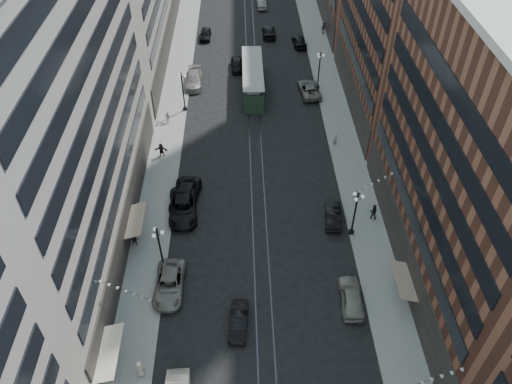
{
  "coord_description": "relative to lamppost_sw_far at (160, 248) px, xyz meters",
  "views": [
    {
      "loc": [
        -1.47,
        -1.91,
        37.24
      ],
      "look_at": [
        -0.38,
        33.11,
        5.0
      ],
      "focal_mm": 35.0,
      "sensor_mm": 36.0,
      "label": 1
    }
  ],
  "objects": [
    {
      "name": "ground",
      "position": [
        9.2,
        32.0,
        -3.1
      ],
      "size": [
        220.0,
        220.0,
        0.0
      ],
      "primitive_type": "plane",
      "color": "black",
      "rests_on": "ground"
    },
    {
      "name": "sidewalk_west",
      "position": [
        -1.8,
        42.0,
        -3.02
      ],
      "size": [
        4.0,
        180.0,
        0.15
      ],
      "primitive_type": "cube",
      "color": "gray",
      "rests_on": "ground"
    },
    {
      "name": "sidewalk_east",
      "position": [
        20.2,
        42.0,
        -3.02
      ],
      "size": [
        4.0,
        180.0,
        0.15
      ],
      "primitive_type": "cube",
      "color": "gray",
      "rests_on": "ground"
    },
    {
      "name": "rail_west",
      "position": [
        8.5,
        42.0,
        -3.09
      ],
      "size": [
        0.12,
        180.0,
        0.02
      ],
      "primitive_type": "cube",
      "color": "#2D2D33",
      "rests_on": "ground"
    },
    {
      "name": "rail_east",
      "position": [
        9.9,
        42.0,
        -3.09
      ],
      "size": [
        0.12,
        180.0,
        0.02
      ],
      "primitive_type": "cube",
      "color": "#2D2D33",
      "rests_on": "ground"
    },
    {
      "name": "building_west_mid",
      "position": [
        -7.8,
        5.0,
        10.9
      ],
      "size": [
        8.0,
        36.0,
        28.0
      ],
      "primitive_type": "cube",
      "color": "gray",
      "rests_on": "ground"
    },
    {
      "name": "building_east_mid",
      "position": [
        26.2,
        -0.0,
        8.9
      ],
      "size": [
        8.0,
        30.0,
        24.0
      ],
      "primitive_type": "cube",
      "color": "brown",
      "rests_on": "ground"
    },
    {
      "name": "lamppost_sw_far",
      "position": [
        0.0,
        0.0,
        0.0
      ],
      "size": [
        1.03,
        1.14,
        5.52
      ],
      "color": "black",
      "rests_on": "sidewalk_west"
    },
    {
      "name": "lamppost_sw_mid",
      "position": [
        0.0,
        27.0,
        0.0
      ],
      "size": [
        1.03,
        1.14,
        5.52
      ],
      "color": "black",
      "rests_on": "sidewalk_west"
    },
    {
      "name": "lamppost_se_far",
      "position": [
        18.4,
        4.0,
        0.0
      ],
      "size": [
        1.03,
        1.14,
        5.52
      ],
      "color": "black",
      "rests_on": "sidewalk_east"
    },
    {
      "name": "lamppost_se_mid",
      "position": [
        18.4,
        32.0,
        0.0
      ],
      "size": [
        1.03,
        1.14,
        5.52
      ],
      "color": "black",
      "rests_on": "sidewalk_east"
    },
    {
      "name": "streetcar",
      "position": [
        9.2,
        32.05,
        -1.48
      ],
      "size": [
        2.81,
        12.69,
        3.51
      ],
      "color": "#273E2A",
      "rests_on": "ground"
    },
    {
      "name": "car_2",
      "position": [
        1.28,
        7.46,
        -2.24
      ],
      "size": [
        3.22,
        6.31,
        1.71
      ],
      "primitive_type": "imported",
      "rotation": [
        0.0,
        0.0,
        0.06
      ],
      "color": "black",
      "rests_on": "ground"
    },
    {
      "name": "car_4",
      "position": [
        16.92,
        -4.21,
        -2.27
      ],
      "size": [
        2.17,
        4.93,
        1.65
      ],
      "primitive_type": "imported",
      "rotation": [
        0.0,
        0.0,
        3.1
      ],
      "color": "gray",
      "rests_on": "ground"
    },
    {
      "name": "car_5",
      "position": [
        7.0,
        -6.28,
        -2.4
      ],
      "size": [
        1.79,
        4.31,
        1.39
      ],
      "primitive_type": "imported",
      "rotation": [
        0.0,
        0.0,
        -0.08
      ],
      "color": "black",
      "rests_on": "ground"
    },
    {
      "name": "pedestrian_1",
      "position": [
        -0.66,
        -10.52,
        -2.1
      ],
      "size": [
        0.84,
        0.47,
        1.7
      ],
      "primitive_type": "imported",
      "rotation": [
        0.0,
        0.0,
        3.16
      ],
      "color": "#BAB39A",
      "rests_on": "sidewalk_west"
    },
    {
      "name": "pedestrian_2",
      "position": [
        -3.05,
        2.97,
        -2.2
      ],
      "size": [
        0.8,
        0.55,
        1.49
      ],
      "primitive_type": "imported",
      "rotation": [
        0.0,
        0.0,
        0.22
      ],
      "color": "black",
      "rests_on": "sidewalk_west"
    },
    {
      "name": "car_7",
      "position": [
        1.37,
        9.24,
        -2.27
      ],
      "size": [
        3.4,
        6.23,
        1.66
      ],
      "primitive_type": "imported",
      "rotation": [
        0.0,
        0.0,
        -0.11
      ],
      "color": "black",
      "rests_on": "ground"
    },
    {
      "name": "car_8",
      "position": [
        0.8,
        33.67,
        -2.26
      ],
      "size": [
        2.41,
        5.78,
        1.67
      ],
      "primitive_type": "imported",
      "rotation": [
        0.0,
        0.0,
        0.01
      ],
      "color": "gray",
      "rests_on": "ground"
    },
    {
      "name": "car_9",
      "position": [
        1.82,
        48.57,
        -2.36
      ],
      "size": [
        1.86,
        4.34,
        1.46
      ],
      "primitive_type": "imported",
      "rotation": [
        0.0,
        0.0,
        -0.03
      ],
      "color": "black",
      "rests_on": "ground"
    },
    {
      "name": "car_10",
      "position": [
        16.77,
        5.97,
        -2.38
      ],
      "size": [
        2.06,
        4.52,
        1.44
      ],
      "primitive_type": "imported",
      "rotation": [
        0.0,
        0.0,
        3.02
      ],
      "color": "black",
      "rests_on": "ground"
    },
    {
      "name": "car_11",
      "position": [
        17.06,
        30.68,
        -2.31
      ],
      "size": [
        3.13,
        5.85,
        1.56
      ],
      "primitive_type": "imported",
      "rotation": [
        0.0,
        0.0,
        3.24
      ],
      "color": "slate",
      "rests_on": "ground"
    },
    {
      "name": "car_12",
      "position": [
        17.07,
        45.55,
        -2.39
      ],
      "size": [
        2.22,
        4.94,
        1.41
      ],
      "primitive_type": "imported",
      "rotation": [
        0.0,
        0.0,
        3.19
      ],
      "color": "black",
      "rests_on": "ground"
    },
    {
      "name": "car_13",
      "position": [
        7.0,
        37.98,
        -2.36
      ],
      "size": [
        2.02,
        4.43,
        1.47
      ],
      "primitive_type": "imported",
      "rotation": [
        0.0,
        0.0,
        0.07
      ],
      "color": "black",
      "rests_on": "ground"
    },
    {
      "name": "car_14",
      "position": [
        11.58,
        60.86,
        -2.36
      ],
      "size": [
        1.7,
        4.5,
        1.47
      ],
      "primitive_type": "imported",
      "rotation": [
        0.0,
        0.0,
        3.18
      ],
      "color": "gray",
      "rests_on": "ground"
    },
    {
      "name": "pedestrian_5",
      "position": [
        -2.01,
        17.15,
        -2.08
      ],
      "size": [
        1.65,
        0.65,
        1.73
      ],
      "primitive_type": "imported",
      "rotation": [
        0.0,
        0.0,
        -0.12
      ],
      "color": "black",
      "rests_on": "sidewalk_west"
    },
    {
      "name": "pedestrian_6",
      "position": [
        -1.94,
        24.2,
        -2.19
      ],
      "size": [
        0.92,
        0.47,
        1.52
      ],
      "primitive_type": "imported",
      "rotation": [
        0.0,
        0.0,
        3.07
      ],
      "color": "#BCB29B",
      "rests_on": "sidewalk_west"
    },
    {
      "name": "pedestrian_7",
      "position": [
        20.93,
        6.05,
        -2.04
      ],
      "size": [
        0.97,
        0.69,
        1.81
      ],
      "primitive_type": "imported",
      "rotation": [
        0.0,
        0.0,
        2.88
      ],
      "color": "black",
      "rests_on": "sidewalk_east"
    },
    {
      "name": "pedestrian_8",
      "position": [
        18.83,
        18.5,
        -2.1
      ],
      "size": [
        0.73,
        0.62,
        1.69
      ],
      "primitive_type": "imported",
      "rotation": [
        0.0,
        0.0,
        3.55
      ],
      "color": "gray",
      "rests_on": "sidewalk_east"
    },
    {
      "name": "pedestrian_9",
      "position": [
        21.55,
        49.42,
        -1.99
      ],
      "size": [
        1.33,
        0.96,
        1.9
      ],
      "primitive_type": "imported",
      "rotation": [
        0.0,
        0.0,
        0.42
      ],
      "color": "black",
      "rests_on": "sidewalk_east"
    },
    {
      "name": "car_extra_0",
      "position": [
        0.8,
        -2.31,
        -2.31
      ],
      "size": [
        2.72,
        5.7,
        1.57
      ],
      "primitive_type": "imported",
      "rotation": [
        0.0,
        0.0,
        -0.02
      ],
      "color": "slate",
      "rests_on": "ground"
    },
    {
      "name": "car_extra_1",
      "position": [
        12.33,
        49.09,
        -2.35
      ],
      "size": [
        2.14,
        5.19,
        1.5
      ],
      "primitive_type": "imported",
      "rotation": [
        0.0,
        0.0,
        3.15
      ],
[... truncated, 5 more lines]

